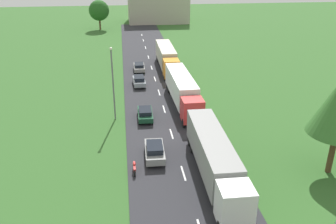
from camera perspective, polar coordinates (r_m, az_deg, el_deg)
name	(u,v)px	position (r m, az deg, el deg)	size (l,w,h in m)	color
road	(171,133)	(39.22, 0.53, -3.44)	(10.00, 140.00, 0.06)	#2B2B30
lane_marking_centre	(177,153)	(35.28, 1.54, -6.72)	(0.16, 119.73, 0.01)	white
truck_lead	(214,157)	(30.80, 7.52, -7.30)	(2.69, 14.31, 3.65)	white
truck_second	(182,89)	(46.03, 2.33, 3.72)	(2.76, 14.24, 3.75)	red
truck_third	(167,57)	(61.64, -0.23, 8.92)	(2.56, 14.17, 3.70)	orange
car_second	(155,151)	(34.18, -2.18, -6.27)	(1.96, 4.24, 1.54)	gray
car_third	(145,113)	(42.29, -3.72, -0.24)	(1.80, 4.12, 1.38)	#19472D
car_fourth	(139,81)	(53.67, -4.70, 5.08)	(1.84, 4.16, 1.50)	#8C939E
car_fifth	(139,67)	(60.86, -4.69, 7.29)	(1.85, 4.33, 1.35)	gray
motorcycle_courier	(134,167)	(32.36, -5.45, -8.92)	(0.28, 1.94, 0.91)	black
lamppost_second	(113,81)	(41.32, -8.90, 5.02)	(0.36, 0.36, 8.80)	slate
tree_maple	(99,10)	(98.90, -11.10, 15.81)	(5.34, 5.34, 7.68)	#513823
distant_building	(158,6)	(109.82, -1.68, 16.72)	(17.50, 11.78, 9.03)	#B2A899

